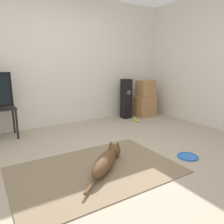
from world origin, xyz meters
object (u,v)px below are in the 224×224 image
(frisbee, at_px, (188,156))
(cardboard_box_lower, at_px, (145,106))
(tennis_ball_near_speaker, at_px, (135,119))
(dog, at_px, (107,160))
(tennis_ball_by_boxes, at_px, (138,121))
(floor_speaker, at_px, (126,99))
(cardboard_box_upper, at_px, (146,89))

(frisbee, relative_size, cardboard_box_lower, 0.59)
(tennis_ball_near_speaker, bearing_deg, cardboard_box_lower, 27.98)
(frisbee, distance_m, tennis_ball_near_speaker, 1.97)
(frisbee, xyz_separation_m, tennis_ball_near_speaker, (0.55, 1.89, 0.02))
(dog, xyz_separation_m, tennis_ball_by_boxes, (1.63, 1.45, -0.08))
(dog, height_order, floor_speaker, floor_speaker)
(cardboard_box_upper, distance_m, floor_speaker, 0.55)
(tennis_ball_by_boxes, bearing_deg, cardboard_box_upper, 36.53)
(dog, relative_size, tennis_ball_near_speaker, 12.55)
(frisbee, xyz_separation_m, floor_speaker, (0.53, 2.22, 0.44))
(dog, relative_size, floor_speaker, 0.92)
(cardboard_box_lower, height_order, floor_speaker, floor_speaker)
(cardboard_box_upper, relative_size, tennis_ball_near_speaker, 5.89)
(tennis_ball_near_speaker, bearing_deg, tennis_ball_by_boxes, -99.99)
(tennis_ball_near_speaker, bearing_deg, dog, -136.27)
(frisbee, xyz_separation_m, cardboard_box_lower, (1.02, 2.15, 0.22))
(cardboard_box_upper, height_order, tennis_ball_by_boxes, cardboard_box_upper)
(frisbee, xyz_separation_m, tennis_ball_by_boxes, (0.52, 1.76, 0.02))
(cardboard_box_lower, bearing_deg, tennis_ball_by_boxes, -142.40)
(cardboard_box_lower, distance_m, tennis_ball_near_speaker, 0.58)
(frisbee, height_order, cardboard_box_lower, cardboard_box_lower)
(dog, height_order, cardboard_box_lower, cardboard_box_lower)
(floor_speaker, bearing_deg, tennis_ball_by_boxes, -90.67)
(frisbee, bearing_deg, cardboard_box_lower, 64.50)
(cardboard_box_lower, xyz_separation_m, tennis_ball_near_speaker, (-0.48, -0.25, -0.20))
(frisbee, relative_size, floor_speaker, 0.31)
(frisbee, bearing_deg, cardboard_box_upper, 64.31)
(cardboard_box_upper, distance_m, tennis_ball_near_speaker, 0.82)
(frisbee, xyz_separation_m, cardboard_box_upper, (1.03, 2.13, 0.64))
(cardboard_box_upper, height_order, floor_speaker, floor_speaker)
(tennis_ball_near_speaker, bearing_deg, floor_speaker, 93.18)
(cardboard_box_lower, height_order, tennis_ball_by_boxes, cardboard_box_lower)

